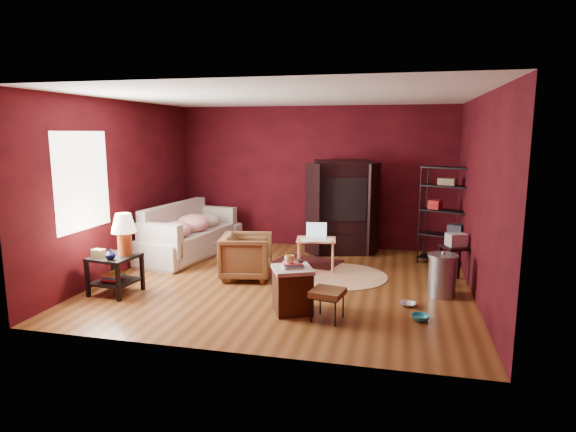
{
  "coord_description": "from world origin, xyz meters",
  "views": [
    {
      "loc": [
        1.68,
        -6.98,
        2.28
      ],
      "look_at": [
        0.0,
        0.2,
        1.0
      ],
      "focal_mm": 30.0,
      "sensor_mm": 36.0,
      "label": 1
    }
  ],
  "objects_px": {
    "armchair": "(247,254)",
    "laptop_desk": "(316,242)",
    "sofa": "(191,232)",
    "wire_shelving": "(446,211)",
    "tv_armoire": "(342,205)",
    "side_table": "(119,246)",
    "hamper": "(293,289)"
  },
  "relations": [
    {
      "from": "sofa",
      "to": "armchair",
      "type": "bearing_deg",
      "value": -116.83
    },
    {
      "from": "armchair",
      "to": "tv_armoire",
      "type": "distance_m",
      "value": 2.37
    },
    {
      "from": "armchair",
      "to": "tv_armoire",
      "type": "bearing_deg",
      "value": -43.26
    },
    {
      "from": "hamper",
      "to": "tv_armoire",
      "type": "xyz_separation_m",
      "value": [
        0.23,
        3.19,
        0.62
      ]
    },
    {
      "from": "sofa",
      "to": "tv_armoire",
      "type": "height_order",
      "value": "tv_armoire"
    },
    {
      "from": "armchair",
      "to": "wire_shelving",
      "type": "relative_size",
      "value": 0.45
    },
    {
      "from": "laptop_desk",
      "to": "tv_armoire",
      "type": "relative_size",
      "value": 0.45
    },
    {
      "from": "sofa",
      "to": "laptop_desk",
      "type": "xyz_separation_m",
      "value": [
        2.44,
        -0.43,
        0.04
      ]
    },
    {
      "from": "sofa",
      "to": "laptop_desk",
      "type": "relative_size",
      "value": 2.92
    },
    {
      "from": "side_table",
      "to": "tv_armoire",
      "type": "xyz_separation_m",
      "value": [
        2.8,
        3.02,
        0.23
      ]
    },
    {
      "from": "sofa",
      "to": "armchair",
      "type": "xyz_separation_m",
      "value": [
        1.44,
        -1.09,
        -0.06
      ]
    },
    {
      "from": "armchair",
      "to": "hamper",
      "type": "distance_m",
      "value": 1.63
    },
    {
      "from": "hamper",
      "to": "sofa",
      "type": "bearing_deg",
      "value": 136.4
    },
    {
      "from": "tv_armoire",
      "to": "wire_shelving",
      "type": "distance_m",
      "value": 1.89
    },
    {
      "from": "side_table",
      "to": "tv_armoire",
      "type": "relative_size",
      "value": 0.65
    },
    {
      "from": "armchair",
      "to": "wire_shelving",
      "type": "xyz_separation_m",
      "value": [
        3.11,
        1.56,
        0.55
      ]
    },
    {
      "from": "laptop_desk",
      "to": "sofa",
      "type": "bearing_deg",
      "value": 161.52
    },
    {
      "from": "sofa",
      "to": "wire_shelving",
      "type": "relative_size",
      "value": 1.35
    },
    {
      "from": "sofa",
      "to": "laptop_desk",
      "type": "height_order",
      "value": "sofa"
    },
    {
      "from": "side_table",
      "to": "laptop_desk",
      "type": "bearing_deg",
      "value": 34.57
    },
    {
      "from": "tv_armoire",
      "to": "side_table",
      "type": "bearing_deg",
      "value": -146.65
    },
    {
      "from": "armchair",
      "to": "laptop_desk",
      "type": "bearing_deg",
      "value": -66.72
    },
    {
      "from": "hamper",
      "to": "laptop_desk",
      "type": "distance_m",
      "value": 1.93
    },
    {
      "from": "hamper",
      "to": "wire_shelving",
      "type": "relative_size",
      "value": 0.4
    },
    {
      "from": "armchair",
      "to": "laptop_desk",
      "type": "xyz_separation_m",
      "value": [
        1.0,
        0.66,
        0.1
      ]
    },
    {
      "from": "tv_armoire",
      "to": "wire_shelving",
      "type": "height_order",
      "value": "tv_armoire"
    },
    {
      "from": "side_table",
      "to": "hamper",
      "type": "xyz_separation_m",
      "value": [
        2.56,
        -0.17,
        -0.39
      ]
    },
    {
      "from": "sofa",
      "to": "wire_shelving",
      "type": "xyz_separation_m",
      "value": [
        4.55,
        0.47,
        0.49
      ]
    },
    {
      "from": "armchair",
      "to": "tv_armoire",
      "type": "relative_size",
      "value": 0.44
    },
    {
      "from": "side_table",
      "to": "hamper",
      "type": "bearing_deg",
      "value": -3.86
    },
    {
      "from": "tv_armoire",
      "to": "wire_shelving",
      "type": "xyz_separation_m",
      "value": [
        1.85,
        -0.37,
        0.02
      ]
    },
    {
      "from": "side_table",
      "to": "armchair",
      "type": "bearing_deg",
      "value": 35.32
    }
  ]
}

